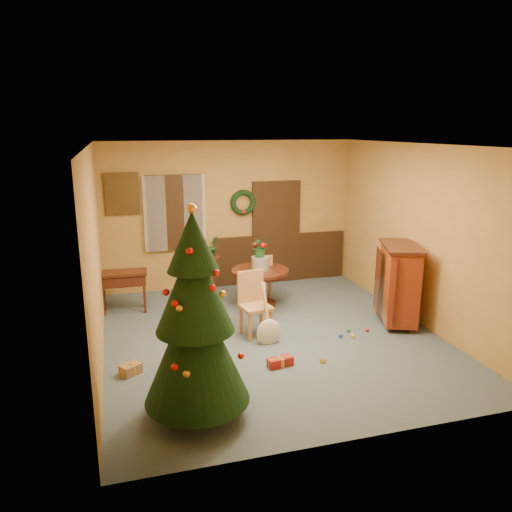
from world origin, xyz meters
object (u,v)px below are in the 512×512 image
object	(u,v)px
dining_table	(260,281)
sideboard	(399,282)
christmas_tree	(195,321)
chair_near	(253,301)
writing_desk	(123,282)

from	to	relation	value
dining_table	sideboard	distance (m)	2.38
dining_table	christmas_tree	distance (m)	3.65
sideboard	dining_table	bearing A→B (deg)	145.17
dining_table	chair_near	xyz separation A→B (m)	(-0.44, -1.12, 0.04)
dining_table	christmas_tree	world-z (taller)	christmas_tree
sideboard	chair_near	bearing A→B (deg)	174.40
chair_near	sideboard	bearing A→B (deg)	-5.60
chair_near	writing_desk	xyz separation A→B (m)	(-1.91, 1.56, 0.01)
chair_near	sideboard	size ratio (longest dim) A/B	0.75
dining_table	chair_near	world-z (taller)	chair_near
sideboard	christmas_tree	bearing A→B (deg)	-153.23
dining_table	christmas_tree	size ratio (longest dim) A/B	0.43
chair_near	christmas_tree	distance (m)	2.47
chair_near	writing_desk	distance (m)	2.47
christmas_tree	sideboard	bearing A→B (deg)	26.77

